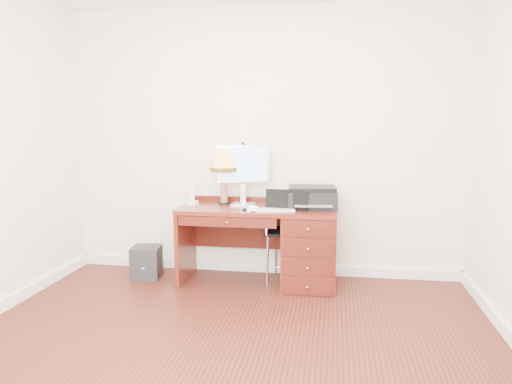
% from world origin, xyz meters
% --- Properties ---
extents(ground, '(4.00, 4.00, 0.00)m').
position_xyz_m(ground, '(0.00, 0.00, 0.00)').
color(ground, '#38130C').
rests_on(ground, ground).
extents(room_shell, '(4.00, 4.00, 4.00)m').
position_xyz_m(room_shell, '(0.00, 0.63, 0.05)').
color(room_shell, white).
rests_on(room_shell, ground).
extents(desk, '(1.50, 0.67, 0.75)m').
position_xyz_m(desk, '(0.32, 1.40, 0.41)').
color(desk, maroon).
rests_on(desk, ground).
extents(monitor, '(0.51, 0.22, 0.59)m').
position_xyz_m(monitor, '(-0.16, 1.54, 1.12)').
color(monitor, silver).
rests_on(monitor, desk).
extents(keyboard, '(0.46, 0.20, 0.02)m').
position_xyz_m(keyboard, '(0.14, 1.23, 0.76)').
color(keyboard, white).
rests_on(keyboard, desk).
extents(mouse_pad, '(0.22, 0.22, 0.04)m').
position_xyz_m(mouse_pad, '(-0.02, 1.24, 0.76)').
color(mouse_pad, black).
rests_on(mouse_pad, desk).
extents(printer, '(0.49, 0.40, 0.20)m').
position_xyz_m(printer, '(0.51, 1.47, 0.85)').
color(printer, black).
rests_on(printer, desk).
extents(leg_lamp, '(0.27, 0.27, 0.55)m').
position_xyz_m(leg_lamp, '(-0.36, 1.52, 1.16)').
color(leg_lamp, black).
rests_on(leg_lamp, desk).
extents(phone, '(0.10, 0.10, 0.18)m').
position_xyz_m(phone, '(-0.66, 1.43, 0.80)').
color(phone, white).
rests_on(phone, desk).
extents(pen_cup, '(0.09, 0.09, 0.11)m').
position_xyz_m(pen_cup, '(0.33, 1.54, 0.80)').
color(pen_cup, black).
rests_on(pen_cup, desk).
extents(chair, '(0.48, 0.48, 0.94)m').
position_xyz_m(chair, '(0.31, 1.43, 0.57)').
color(chair, black).
rests_on(chair, ground).
extents(equipment_box, '(0.31, 0.31, 0.32)m').
position_xyz_m(equipment_box, '(-1.14, 1.37, 0.16)').
color(equipment_box, black).
rests_on(equipment_box, ground).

